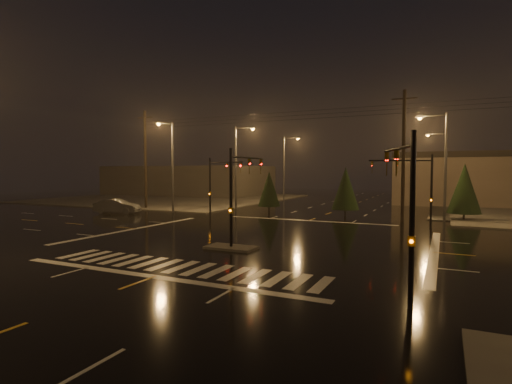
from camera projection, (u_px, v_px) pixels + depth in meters
ground at (259, 239)px, 27.44m from camera, size 140.00×140.00×0.00m
sidewalk_nw at (173, 198)px, 67.34m from camera, size 36.00×36.00×0.12m
median_island at (231, 248)px, 23.83m from camera, size 3.00×1.60×0.15m
crosswalk at (181, 267)px, 19.32m from camera, size 15.00×2.60×0.01m
stop_bar_near at (154, 277)px, 17.52m from camera, size 16.00×0.50×0.01m
stop_bar_far at (309, 221)px, 37.37m from camera, size 16.00×0.50×0.01m
commercial_block at (189, 180)px, 80.17m from camera, size 30.00×18.00×5.60m
signal_mast_median at (238, 186)px, 24.48m from camera, size 0.25×4.59×6.00m
signal_mast_ne at (418, 182)px, 32.33m from camera, size 4.84×1.86×6.00m
signal_mast_nw at (216, 179)px, 40.45m from camera, size 4.84×1.86×6.00m
signal_mast_se at (406, 197)px, 14.08m from camera, size 1.55×3.87×6.00m
streetlight_1 at (238, 162)px, 48.17m from camera, size 2.77×0.32×10.00m
streetlight_2 at (286, 164)px, 62.60m from camera, size 2.77×0.32×10.00m
streetlight_3 at (442, 159)px, 36.79m from camera, size 2.77×0.32×10.00m
streetlight_4 at (443, 163)px, 54.84m from camera, size 2.77×0.32×10.00m
streetlight_5 at (171, 161)px, 44.08m from camera, size 0.32×2.77×10.00m
utility_pole_0 at (145, 159)px, 49.16m from camera, size 2.20×0.32×12.00m
utility_pole_1 at (403, 155)px, 36.33m from camera, size 2.20×0.32×12.00m
conifer_0 at (464, 188)px, 37.21m from camera, size 2.98×2.98×5.35m
conifer_3 at (269, 189)px, 44.74m from camera, size 2.51×2.51×4.62m
conifer_4 at (345, 188)px, 40.93m from camera, size 2.79×2.79×5.06m
car_crossing at (117, 206)px, 43.60m from camera, size 5.17×3.10×1.61m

